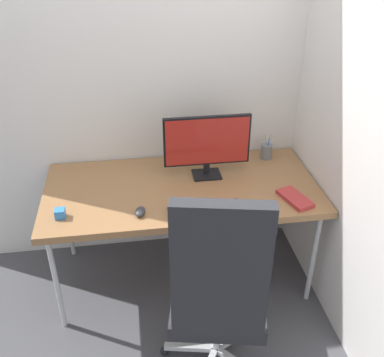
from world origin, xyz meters
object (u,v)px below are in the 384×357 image
at_px(monitor, 207,143).
at_px(pen_holder, 266,151).
at_px(keyboard, 205,209).
at_px(desk_clamp_accessory, 60,213).
at_px(mouse, 140,212).
at_px(notebook, 295,198).
at_px(office_chair, 219,292).

distance_m(monitor, pen_holder, 0.50).
bearing_deg(monitor, keyboard, -100.75).
xyz_separation_m(monitor, keyboard, (-0.08, -0.40, -0.21)).
height_order(monitor, desk_clamp_accessory, monitor).
bearing_deg(desk_clamp_accessory, keyboard, -4.23).
xyz_separation_m(keyboard, mouse, (-0.36, 0.03, 0.00)).
bearing_deg(pen_holder, keyboard, -132.42).
xyz_separation_m(mouse, notebook, (0.90, 0.01, -0.01)).
distance_m(monitor, mouse, 0.61).
bearing_deg(notebook, keyboard, 165.71).
bearing_deg(monitor, pen_holder, 20.30).
relative_size(mouse, pen_holder, 0.53).
bearing_deg(monitor, notebook, -38.33).
distance_m(keyboard, mouse, 0.36).
relative_size(office_chair, monitor, 2.26).
relative_size(monitor, pen_holder, 3.02).
height_order(notebook, desk_clamp_accessory, desk_clamp_accessory).
bearing_deg(pen_holder, office_chair, -116.41).
bearing_deg(keyboard, office_chair, -92.61).
relative_size(office_chair, mouse, 12.96).
height_order(keyboard, mouse, mouse).
bearing_deg(mouse, desk_clamp_accessory, -170.96).
bearing_deg(keyboard, monitor, 79.25).
distance_m(monitor, notebook, 0.62).
xyz_separation_m(office_chair, monitor, (0.10, 0.92, 0.32)).
distance_m(monitor, desk_clamp_accessory, 0.96).
relative_size(mouse, desk_clamp_accessory, 1.72).
distance_m(office_chair, desk_clamp_accessory, 0.98).
xyz_separation_m(monitor, desk_clamp_accessory, (-0.88, -0.34, -0.20)).
bearing_deg(mouse, monitor, 53.98).
xyz_separation_m(office_chair, pen_holder, (0.54, 1.08, 0.15)).
xyz_separation_m(office_chair, keyboard, (0.02, 0.52, 0.11)).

